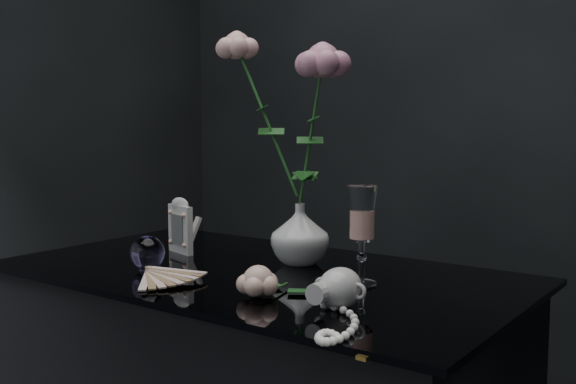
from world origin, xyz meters
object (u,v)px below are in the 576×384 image
Objects in this scene: paperweight at (147,253)px; loose_rose at (258,281)px; picture_frame at (180,225)px; pearl_jar at (340,286)px; vase at (300,234)px; wine_glass at (362,236)px.

loose_rose is (0.31, -0.03, -0.01)m from paperweight.
pearl_jar is (0.53, -0.17, -0.03)m from picture_frame.
picture_frame is 0.43m from loose_rose.
picture_frame is 0.52× the size of pearl_jar.
vase is at bearing 108.53° from loose_rose.
wine_glass reaches higher than paperweight.
wine_glass reaches higher than pearl_jar.
vase is 1.83× the size of paperweight.
loose_rose is (-0.10, -0.18, -0.06)m from wine_glass.
wine_glass is 1.13× the size of loose_rose.
vase is at bearing 29.04° from picture_frame.
paperweight is (0.07, -0.16, -0.03)m from picture_frame.
paperweight is 0.29× the size of pearl_jar.
pearl_jar is at bearing -43.99° from vase.
wine_glass is 0.44m from paperweight.
wine_glass reaches higher than picture_frame.
pearl_jar is at bearing -1.24° from picture_frame.
loose_rose is at bearing -5.97° from paperweight.
wine_glass is at bearing -22.84° from vase.
vase is 0.70× the size of wine_glass.
wine_glass is 1.44× the size of picture_frame.
picture_frame is at bearing 151.18° from loose_rose.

